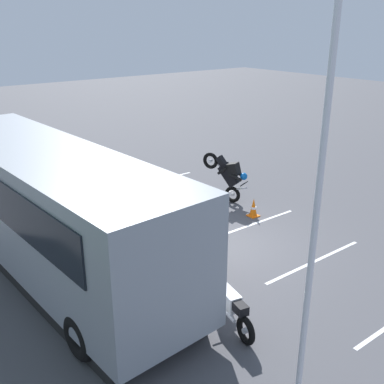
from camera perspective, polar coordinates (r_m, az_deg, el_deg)
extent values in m
plane|color=#4C4C51|center=(13.35, 3.80, -6.65)|extent=(80.00, 80.00, 0.00)
cube|color=#8C939E|center=(11.88, -17.62, -1.40)|extent=(10.20, 3.02, 2.80)
cube|color=black|center=(12.21, -12.49, 2.48)|extent=(8.46, 0.48, 1.01)
cube|color=#1959B2|center=(12.59, -12.13, -2.38)|extent=(8.86, 0.49, 0.28)
cube|color=black|center=(12.55, -16.82, -8.30)|extent=(9.38, 2.78, 0.45)
torus|color=black|center=(15.81, -18.70, -1.32)|extent=(1.02, 0.37, 1.00)
torus|color=black|center=(10.26, -2.40, -12.52)|extent=(1.02, 0.37, 1.00)
torus|color=black|center=(9.28, -13.84, -17.20)|extent=(1.02, 0.37, 1.00)
cylinder|color=#473823|center=(11.49, 2.04, -8.81)|extent=(0.12, 0.12, 0.75)
cube|color=black|center=(11.72, 2.17, -10.50)|extent=(0.10, 0.26, 0.10)
cylinder|color=#473823|center=(11.39, 2.57, -9.12)|extent=(0.12, 0.12, 0.75)
cube|color=black|center=(11.62, 2.69, -10.81)|extent=(0.10, 0.26, 0.10)
cube|color=maroon|center=(11.12, 2.36, -5.87)|extent=(0.38, 0.28, 0.63)
cylinder|color=maroon|center=(11.27, 1.56, -5.37)|extent=(0.09, 0.09, 0.60)
sphere|color=tan|center=(11.41, 1.54, -6.72)|extent=(0.09, 0.09, 0.09)
cylinder|color=maroon|center=(10.95, 3.18, -6.22)|extent=(0.09, 0.09, 0.60)
sphere|color=tan|center=(11.09, 3.15, -7.60)|extent=(0.09, 0.09, 0.09)
sphere|color=tan|center=(10.93, 2.39, -3.77)|extent=(0.23, 0.23, 0.23)
cylinder|color=#473823|center=(12.26, -1.77, -6.85)|extent=(0.14, 0.14, 0.74)
cube|color=black|center=(12.47, -1.58, -8.46)|extent=(0.16, 0.28, 0.10)
cylinder|color=#473823|center=(12.13, -1.46, -7.17)|extent=(0.14, 0.14, 0.74)
cube|color=black|center=(12.34, -1.27, -8.79)|extent=(0.16, 0.28, 0.10)
cube|color=#D8F233|center=(11.90, -1.65, -4.11)|extent=(0.43, 0.36, 0.62)
cube|color=silver|center=(11.90, -1.65, -4.11)|extent=(0.45, 0.37, 0.06)
cylinder|color=#D8F233|center=(12.09, -2.11, -3.61)|extent=(0.11, 0.11, 0.59)
sphere|color=tan|center=(12.22, -2.09, -4.87)|extent=(0.11, 0.11, 0.09)
cylinder|color=#D8F233|center=(11.69, -1.18, -4.48)|extent=(0.11, 0.11, 0.59)
sphere|color=tan|center=(11.82, -1.17, -5.77)|extent=(0.11, 0.11, 0.09)
sphere|color=tan|center=(11.72, -1.67, -2.15)|extent=(0.27, 0.27, 0.22)
cylinder|color=#473823|center=(13.13, -4.50, -4.86)|extent=(0.14, 0.14, 0.78)
cube|color=black|center=(13.34, -4.33, -6.46)|extent=(0.15, 0.28, 0.10)
cylinder|color=#473823|center=(13.03, -3.99, -5.05)|extent=(0.14, 0.14, 0.78)
cube|color=black|center=(13.24, -3.82, -6.66)|extent=(0.15, 0.28, 0.10)
cube|color=silver|center=(12.79, -4.33, -2.06)|extent=(0.43, 0.36, 0.65)
cylinder|color=silver|center=(12.93, -5.10, -1.73)|extent=(0.11, 0.11, 0.62)
sphere|color=tan|center=(13.05, -5.06, -2.98)|extent=(0.11, 0.11, 0.09)
cylinder|color=silver|center=(12.63, -3.54, -2.25)|extent=(0.11, 0.11, 0.62)
sphere|color=tan|center=(12.75, -3.51, -3.54)|extent=(0.11, 0.11, 0.09)
sphere|color=tan|center=(12.62, -4.38, -0.11)|extent=(0.28, 0.28, 0.24)
cylinder|color=#473823|center=(14.12, -7.71, -3.15)|extent=(0.14, 0.14, 0.76)
cube|color=black|center=(14.30, -7.48, -4.64)|extent=(0.13, 0.27, 0.10)
cylinder|color=#473823|center=(13.99, -7.45, -3.38)|extent=(0.14, 0.14, 0.76)
cube|color=black|center=(14.17, -7.22, -4.88)|extent=(0.13, 0.27, 0.10)
cube|color=silver|center=(13.79, -7.71, -0.62)|extent=(0.41, 0.33, 0.63)
cylinder|color=silver|center=(13.99, -8.10, -0.25)|extent=(0.10, 0.10, 0.60)
sphere|color=tan|center=(14.10, -8.04, -1.39)|extent=(0.10, 0.10, 0.09)
cylinder|color=silver|center=(13.58, -7.32, -0.87)|extent=(0.10, 0.10, 0.60)
sphere|color=tan|center=(13.69, -7.26, -2.04)|extent=(0.10, 0.10, 0.09)
sphere|color=tan|center=(13.63, -7.80, 1.15)|extent=(0.26, 0.26, 0.23)
cylinder|color=black|center=(15.15, -9.48, -1.62)|extent=(0.15, 0.15, 0.74)
cube|color=black|center=(15.33, -9.29, -2.96)|extent=(0.16, 0.28, 0.10)
cylinder|color=black|center=(15.05, -9.06, -1.76)|extent=(0.15, 0.15, 0.74)
cube|color=black|center=(15.23, -8.87, -3.11)|extent=(0.16, 0.28, 0.10)
cube|color=navy|center=(14.86, -9.42, 0.72)|extent=(0.44, 0.37, 0.61)
cylinder|color=navy|center=(15.02, -10.06, 0.96)|extent=(0.11, 0.11, 0.58)
sphere|color=tan|center=(15.12, -9.99, -0.08)|extent=(0.11, 0.11, 0.09)
cylinder|color=navy|center=(14.69, -8.77, 0.58)|extent=(0.11, 0.11, 0.58)
sphere|color=tan|center=(14.79, -8.71, -0.48)|extent=(0.11, 0.11, 0.09)
sphere|color=tan|center=(14.72, -9.52, 2.32)|extent=(0.27, 0.27, 0.22)
torus|color=black|center=(10.58, 2.47, -12.66)|extent=(0.61, 0.26, 0.60)
cylinder|color=silver|center=(10.58, 2.47, -12.66)|extent=(0.14, 0.12, 0.12)
torus|color=black|center=(9.57, 6.75, -16.87)|extent=(0.61, 0.26, 0.60)
cylinder|color=silver|center=(9.57, 6.75, -16.87)|extent=(0.14, 0.14, 0.12)
cylinder|color=silver|center=(10.36, 2.63, -11.18)|extent=(0.32, 0.12, 0.67)
cube|color=white|center=(9.93, 4.32, -12.90)|extent=(0.88, 0.45, 0.36)
cube|color=black|center=(9.56, 5.80, -14.04)|extent=(0.56, 0.33, 0.20)
cylinder|color=silver|center=(9.73, 4.64, -15.18)|extent=(0.46, 0.17, 0.08)
cylinder|color=black|center=(10.17, 2.79, -9.87)|extent=(0.16, 0.57, 0.04)
torus|color=black|center=(16.35, 5.10, -0.31)|extent=(0.61, 0.33, 0.60)
cylinder|color=silver|center=(16.35, 5.10, -0.31)|extent=(0.15, 0.14, 0.12)
torus|color=black|center=(16.40, 2.34, 3.95)|extent=(0.84, 0.41, 0.84)
cylinder|color=silver|center=(16.40, 2.34, 3.95)|extent=(0.15, 0.15, 0.12)
cylinder|color=silver|center=(16.16, 5.88, 0.40)|extent=(0.66, 0.29, 0.26)
cube|color=black|center=(16.17, 4.67, 2.16)|extent=(0.86, 0.54, 0.88)
cube|color=black|center=(16.17, 3.87, 3.66)|extent=(0.53, 0.37, 0.53)
cylinder|color=silver|center=(16.42, 3.69, 3.00)|extent=(0.35, 0.19, 0.40)
cylinder|color=black|center=(16.00, 6.55, 1.04)|extent=(0.23, 0.56, 0.04)
cube|color=black|center=(16.03, 5.26, 2.87)|extent=(0.55, 0.48, 0.52)
sphere|color=#0C59B2|center=(15.92, 6.51, 1.95)|extent=(0.33, 0.33, 0.26)
cylinder|color=black|center=(15.86, 5.53, 1.82)|extent=(0.46, 0.24, 0.21)
cylinder|color=black|center=(16.05, 3.82, 2.67)|extent=(0.38, 0.22, 0.33)
cylinder|color=black|center=(16.17, 6.10, 2.17)|extent=(0.46, 0.24, 0.21)
cylinder|color=black|center=(16.35, 4.42, 3.00)|extent=(0.38, 0.22, 0.33)
cylinder|color=silver|center=(5.64, 14.82, -7.66)|extent=(0.08, 0.08, 6.98)
cube|color=orange|center=(15.37, 7.68, -2.96)|extent=(0.34, 0.34, 0.03)
cone|color=orange|center=(15.25, 7.73, -1.87)|extent=(0.26, 0.26, 0.60)
cylinder|color=white|center=(15.26, 7.73, -1.98)|extent=(0.19, 0.19, 0.07)
cube|color=white|center=(12.91, 15.14, -8.40)|extent=(0.15, 3.79, 0.01)
cube|color=white|center=(14.49, 6.48, -4.45)|extent=(0.16, 4.50, 0.01)
cube|color=white|center=(16.39, -0.27, -1.28)|extent=(0.17, 4.71, 0.01)
cube|color=white|center=(18.51, -5.53, 1.22)|extent=(0.16, 4.25, 0.01)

